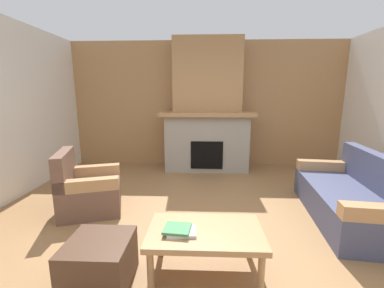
{
  "coord_description": "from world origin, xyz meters",
  "views": [
    {
      "loc": [
        -0.09,
        -2.65,
        1.6
      ],
      "look_at": [
        -0.24,
        0.96,
        0.86
      ],
      "focal_mm": 23.46,
      "sensor_mm": 36.0,
      "label": 1
    }
  ],
  "objects_px": {
    "couch": "(352,198)",
    "fireplace": "(207,114)",
    "coffee_table": "(205,235)",
    "armchair": "(87,190)",
    "ottoman": "(100,262)"
  },
  "relations": [
    {
      "from": "ottoman",
      "to": "fireplace",
      "type": "bearing_deg",
      "value": 74.56
    },
    {
      "from": "fireplace",
      "to": "armchair",
      "type": "relative_size",
      "value": 2.84
    },
    {
      "from": "couch",
      "to": "armchair",
      "type": "bearing_deg",
      "value": 178.42
    },
    {
      "from": "couch",
      "to": "fireplace",
      "type": "bearing_deg",
      "value": 129.74
    },
    {
      "from": "fireplace",
      "to": "coffee_table",
      "type": "bearing_deg",
      "value": -91.05
    },
    {
      "from": "coffee_table",
      "to": "ottoman",
      "type": "xyz_separation_m",
      "value": [
        -0.89,
        -0.16,
        -0.18
      ]
    },
    {
      "from": "couch",
      "to": "coffee_table",
      "type": "xyz_separation_m",
      "value": [
        -1.88,
        -1.09,
        0.09
      ]
    },
    {
      "from": "couch",
      "to": "ottoman",
      "type": "xyz_separation_m",
      "value": [
        -2.77,
        -1.25,
        -0.09
      ]
    },
    {
      "from": "couch",
      "to": "armchair",
      "type": "relative_size",
      "value": 1.98
    },
    {
      "from": "coffee_table",
      "to": "fireplace",
      "type": "bearing_deg",
      "value": 88.95
    },
    {
      "from": "couch",
      "to": "ottoman",
      "type": "height_order",
      "value": "couch"
    },
    {
      "from": "fireplace",
      "to": "armchair",
      "type": "height_order",
      "value": "fireplace"
    },
    {
      "from": "ottoman",
      "to": "coffee_table",
      "type": "bearing_deg",
      "value": 10.01
    },
    {
      "from": "armchair",
      "to": "ottoman",
      "type": "relative_size",
      "value": 1.83
    },
    {
      "from": "armchair",
      "to": "coffee_table",
      "type": "height_order",
      "value": "armchair"
    }
  ]
}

